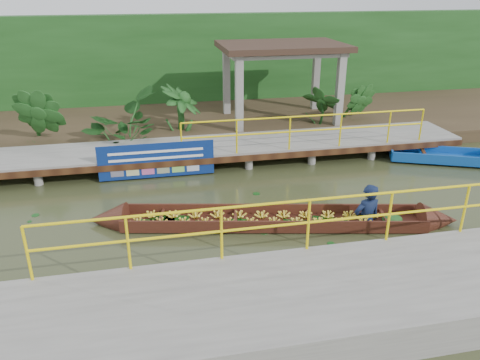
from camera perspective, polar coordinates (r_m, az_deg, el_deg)
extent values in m
plane|color=#282E17|center=(11.56, -0.81, -3.80)|extent=(80.00, 80.00, 0.00)
cube|color=#322619|center=(18.42, -5.31, 7.25)|extent=(30.00, 8.00, 0.45)
cube|color=slate|center=(14.55, -3.46, 4.10)|extent=(16.00, 2.00, 0.15)
cube|color=#321A0D|center=(13.65, -2.82, 2.44)|extent=(16.00, 0.12, 0.18)
cylinder|color=yellow|center=(14.00, 8.33, 7.73)|extent=(7.50, 0.05, 0.05)
cylinder|color=yellow|center=(14.12, 8.23, 5.97)|extent=(7.50, 0.05, 0.05)
cylinder|color=yellow|center=(14.14, 8.22, 5.78)|extent=(0.05, 0.05, 1.00)
cylinder|color=slate|center=(15.80, -25.97, 2.21)|extent=(0.24, 0.24, 0.55)
cylinder|color=slate|center=(13.92, -19.42, 0.64)|extent=(0.24, 0.24, 0.55)
cylinder|color=slate|center=(15.41, -18.78, 2.86)|extent=(0.24, 0.24, 0.55)
cylinder|color=slate|center=(13.77, -11.19, 1.31)|extent=(0.24, 0.24, 0.55)
cylinder|color=slate|center=(15.27, -11.34, 3.49)|extent=(0.24, 0.24, 0.55)
cylinder|color=slate|center=(13.90, -2.94, 1.96)|extent=(0.24, 0.24, 0.55)
cylinder|color=slate|center=(15.39, -3.88, 4.06)|extent=(0.24, 0.24, 0.55)
cylinder|color=slate|center=(14.32, 5.00, 2.54)|extent=(0.24, 0.24, 0.55)
cylinder|color=slate|center=(15.77, 3.35, 4.54)|extent=(0.24, 0.24, 0.55)
cylinder|color=slate|center=(14.99, 12.36, 3.04)|extent=(0.24, 0.24, 0.55)
cylinder|color=slate|center=(16.38, 10.16, 4.93)|extent=(0.24, 0.24, 0.55)
cylinder|color=slate|center=(15.89, 18.99, 3.44)|extent=(0.24, 0.24, 0.55)
cylinder|color=slate|center=(17.21, 16.39, 5.23)|extent=(0.24, 0.24, 0.55)
cylinder|color=slate|center=(13.90, -2.94, 1.96)|extent=(0.24, 0.24, 0.55)
cube|color=slate|center=(8.25, 12.07, -14.20)|extent=(18.00, 2.40, 0.70)
cylinder|color=yellow|center=(8.45, 9.80, -2.31)|extent=(10.00, 0.05, 0.05)
cylinder|color=yellow|center=(8.65, 9.60, -5.00)|extent=(10.00, 0.05, 0.05)
cylinder|color=yellow|center=(8.68, 9.58, -5.29)|extent=(0.05, 0.05, 1.00)
cube|color=slate|center=(15.96, -0.10, 9.96)|extent=(0.25, 0.25, 2.80)
cube|color=slate|center=(17.04, 12.04, 10.31)|extent=(0.25, 0.25, 2.80)
cube|color=slate|center=(18.26, -1.65, 11.64)|extent=(0.25, 0.25, 2.80)
cube|color=slate|center=(19.21, 9.21, 11.93)|extent=(0.25, 0.25, 2.80)
cube|color=slate|center=(17.31, 5.12, 15.29)|extent=(4.00, 2.60, 0.12)
cube|color=#322219|center=(17.28, 5.15, 15.94)|extent=(4.40, 3.00, 0.20)
cube|color=#184315|center=(20.47, -6.36, 13.90)|extent=(30.00, 0.80, 4.00)
cube|color=#33170D|center=(10.94, 4.02, -5.20)|extent=(6.95, 2.27, 0.05)
cube|color=#33170D|center=(11.27, 3.90, -3.62)|extent=(6.78, 1.48, 0.29)
cube|color=#33170D|center=(10.50, 4.18, -5.74)|extent=(6.78, 1.48, 0.29)
cone|color=#33170D|center=(11.32, -15.87, -4.68)|extent=(1.02, 0.99, 0.83)
cone|color=#33170D|center=(11.81, 23.06, -4.53)|extent=(1.02, 0.99, 0.83)
ellipsoid|color=#184315|center=(11.43, 18.06, -4.59)|extent=(0.55, 0.47, 0.22)
imported|color=#0E1835|center=(10.88, 15.59, -0.55)|extent=(0.75, 0.55, 1.88)
cube|color=#0E439C|center=(15.95, 23.18, 2.42)|extent=(3.10, 1.98, 0.10)
cube|color=#0E439C|center=(16.33, 22.97, 3.35)|extent=(2.77, 1.21, 0.30)
cube|color=#0E439C|center=(15.50, 23.55, 2.26)|extent=(2.77, 1.21, 0.30)
cube|color=#0E439C|center=(15.65, 17.93, 3.28)|extent=(0.40, 0.85, 0.30)
cube|color=#321A0D|center=(15.80, 21.52, 3.11)|extent=(0.44, 0.86, 0.05)
cube|color=navy|center=(13.44, -10.11, 2.37)|extent=(3.26, 0.03, 1.02)
cube|color=white|center=(13.33, -10.19, 3.42)|extent=(2.64, 0.01, 0.07)
cube|color=white|center=(13.40, -10.13, 2.62)|extent=(2.64, 0.01, 0.07)
imported|color=#184315|center=(16.27, -23.27, 7.07)|extent=(1.28, 1.28, 1.60)
imported|color=#184315|center=(15.95, -14.41, 7.94)|extent=(1.28, 1.28, 1.60)
imported|color=#184315|center=(15.97, -7.17, 8.51)|extent=(1.28, 1.28, 1.60)
imported|color=#184315|center=(17.09, 9.98, 9.30)|extent=(1.28, 1.28, 1.60)
imported|color=#184315|center=(17.69, 14.57, 9.38)|extent=(1.28, 1.28, 1.60)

